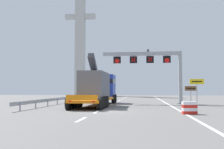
{
  "coord_description": "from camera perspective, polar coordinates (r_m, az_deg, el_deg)",
  "views": [
    {
      "loc": [
        3.05,
        -20.82,
        1.78
      ],
      "look_at": [
        -0.27,
        8.15,
        3.47
      ],
      "focal_mm": 41.04,
      "sensor_mm": 36.0,
      "label": 1
    }
  ],
  "objects": [
    {
      "name": "crash_barrier_striped",
      "position": [
        19.3,
        16.87,
        -7.12
      ],
      "size": [
        1.05,
        0.62,
        0.9
      ],
      "color": "red",
      "rests_on": "ground"
    },
    {
      "name": "exit_sign_yellow",
      "position": [
        29.4,
        18.36,
        -2.32
      ],
      "size": [
        1.51,
        0.15,
        2.9
      ],
      "color": "#9EA0A5",
      "rests_on": "ground"
    },
    {
      "name": "heavy_haul_truck_orange",
      "position": [
        29.15,
        -2.95,
        -2.9
      ],
      "size": [
        3.07,
        14.08,
        5.3
      ],
      "color": "orange",
      "rests_on": "ground"
    },
    {
      "name": "guardrail_left",
      "position": [
        37.67,
        -9.08,
        -5.13
      ],
      "size": [
        0.13,
        34.87,
        0.76
      ],
      "color": "#999EA3",
      "rests_on": "ground"
    },
    {
      "name": "overhead_lane_gantry",
      "position": [
        32.9,
        9.05,
        2.76
      ],
      "size": [
        10.22,
        0.9,
        6.86
      ],
      "color": "#9EA0A5",
      "rests_on": "ground"
    },
    {
      "name": "tourist_info_sign_brown",
      "position": [
        31.83,
        17.15,
        -3.44
      ],
      "size": [
        1.38,
        0.15,
        2.15
      ],
      "color": "#9EA0A5",
      "rests_on": "ground"
    },
    {
      "name": "bridge_pylon_distant",
      "position": [
        78.21,
        -7.09,
        9.71
      ],
      "size": [
        9.0,
        2.0,
        37.97
      ],
      "color": "#B7B7B2",
      "rests_on": "ground"
    },
    {
      "name": "edge_line_right",
      "position": [
        33.02,
        12.08,
        -6.32
      ],
      "size": [
        0.2,
        63.0,
        0.01
      ],
      "primitive_type": "cube",
      "color": "silver",
      "rests_on": "ground"
    },
    {
      "name": "lane_markings",
      "position": [
        40.91,
        1.62,
        -5.8
      ],
      "size": [
        0.2,
        54.39,
        0.01
      ],
      "color": "silver",
      "rests_on": "ground"
    },
    {
      "name": "ground",
      "position": [
        21.12,
        -1.81,
        -8.15
      ],
      "size": [
        112.0,
        112.0,
        0.0
      ],
      "primitive_type": "plane",
      "color": "slate"
    }
  ]
}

